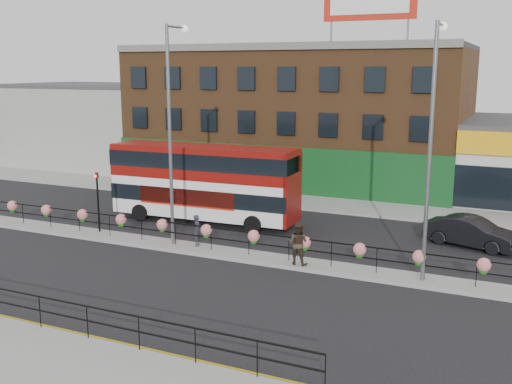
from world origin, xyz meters
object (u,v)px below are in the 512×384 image
at_px(double_decker_bus, 204,176).
at_px(lamp_column_east, 432,130).
at_px(pedestrian_b, 298,243).
at_px(lamp_column_west, 172,116).
at_px(car, 472,232).
at_px(pedestrian_a, 197,230).

bearing_deg(double_decker_bus, lamp_column_east, -20.37).
bearing_deg(pedestrian_b, lamp_column_west, -3.89).
height_order(car, pedestrian_b, pedestrian_b).
relative_size(pedestrian_a, lamp_column_west, 0.15).
bearing_deg(car, pedestrian_b, 150.85).
height_order(pedestrian_b, lamp_column_west, lamp_column_west).
relative_size(car, lamp_column_west, 0.45).
distance_m(car, lamp_column_west, 15.77).
xyz_separation_m(pedestrian_b, lamp_column_east, (5.39, 0.47, 5.18)).
xyz_separation_m(double_decker_bus, car, (14.44, 1.15, -1.96)).
height_order(double_decker_bus, lamp_column_east, lamp_column_east).
distance_m(car, lamp_column_east, 8.29).
xyz_separation_m(car, lamp_column_west, (-13.53, -5.78, 5.68)).
relative_size(pedestrian_b, lamp_column_east, 0.19).
bearing_deg(lamp_column_west, lamp_column_east, -1.10).
relative_size(car, pedestrian_b, 2.51).
bearing_deg(lamp_column_west, car, 23.12).
distance_m(pedestrian_a, pedestrian_b, 5.52).
relative_size(car, pedestrian_a, 3.12).
bearing_deg(pedestrian_a, double_decker_bus, 10.43).
relative_size(pedestrian_a, lamp_column_east, 0.15).
bearing_deg(lamp_column_east, pedestrian_b, -174.99).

